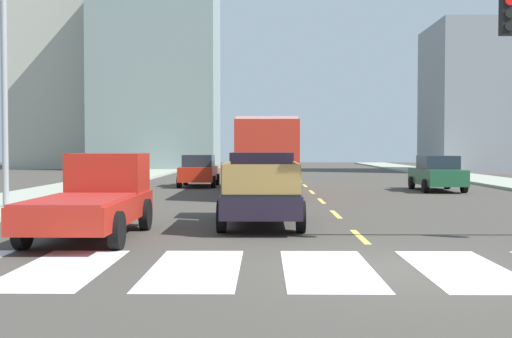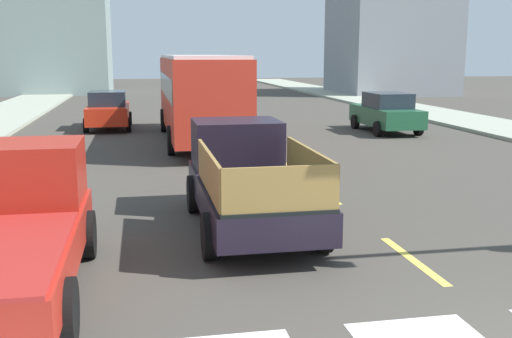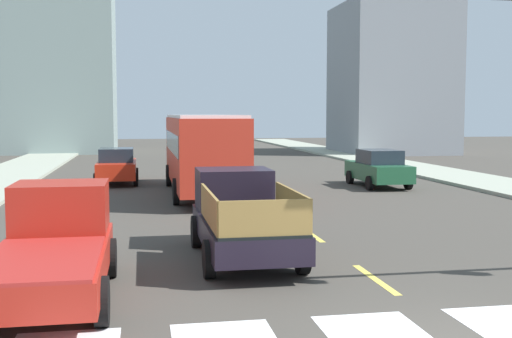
{
  "view_description": "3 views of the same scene",
  "coord_description": "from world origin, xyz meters",
  "px_view_note": "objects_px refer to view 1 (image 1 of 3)",
  "views": [
    {
      "loc": [
        -2.27,
        -10.84,
        2.1
      ],
      "look_at": [
        -2.62,
        16.78,
        1.17
      ],
      "focal_mm": 44.18,
      "sensor_mm": 36.0,
      "label": 1
    },
    {
      "loc": [
        -4.36,
        -4.92,
        3.37
      ],
      "look_at": [
        -1.84,
        8.26,
        0.81
      ],
      "focal_mm": 42.37,
      "sensor_mm": 36.0,
      "label": 2
    },
    {
      "loc": [
        -4.65,
        -8.11,
        3.35
      ],
      "look_at": [
        -0.06,
        17.33,
        1.13
      ],
      "focal_mm": 44.83,
      "sensor_mm": 36.0,
      "label": 3
    }
  ],
  "objects_px": {
    "city_bus": "(266,151)",
    "sedan_mid": "(199,171)",
    "pickup_stakebed": "(261,190)",
    "pickup_dark": "(96,197)",
    "streetlight_left": "(9,61)",
    "sedan_near_left": "(437,173)"
  },
  "relations": [
    {
      "from": "pickup_dark",
      "to": "sedan_mid",
      "type": "distance_m",
      "value": 19.25
    },
    {
      "from": "pickup_stakebed",
      "to": "sedan_near_left",
      "type": "distance_m",
      "value": 15.67
    },
    {
      "from": "city_bus",
      "to": "streetlight_left",
      "type": "bearing_deg",
      "value": -137.33
    },
    {
      "from": "pickup_stakebed",
      "to": "sedan_mid",
      "type": "height_order",
      "value": "pickup_stakebed"
    },
    {
      "from": "pickup_stakebed",
      "to": "pickup_dark",
      "type": "height_order",
      "value": "same"
    },
    {
      "from": "pickup_dark",
      "to": "sedan_near_left",
      "type": "relative_size",
      "value": 1.18
    },
    {
      "from": "city_bus",
      "to": "streetlight_left",
      "type": "height_order",
      "value": "streetlight_left"
    },
    {
      "from": "city_bus",
      "to": "sedan_mid",
      "type": "relative_size",
      "value": 2.45
    },
    {
      "from": "pickup_dark",
      "to": "sedan_mid",
      "type": "bearing_deg",
      "value": 86.76
    },
    {
      "from": "pickup_dark",
      "to": "pickup_stakebed",
      "type": "bearing_deg",
      "value": 31.44
    },
    {
      "from": "pickup_dark",
      "to": "sedan_mid",
      "type": "height_order",
      "value": "pickup_dark"
    },
    {
      "from": "sedan_near_left",
      "to": "streetlight_left",
      "type": "relative_size",
      "value": 0.49
    },
    {
      "from": "pickup_dark",
      "to": "city_bus",
      "type": "height_order",
      "value": "city_bus"
    },
    {
      "from": "sedan_near_left",
      "to": "city_bus",
      "type": "bearing_deg",
      "value": -170.58
    },
    {
      "from": "sedan_near_left",
      "to": "pickup_stakebed",
      "type": "bearing_deg",
      "value": -123.04
    },
    {
      "from": "pickup_stakebed",
      "to": "city_bus",
      "type": "relative_size",
      "value": 0.48
    },
    {
      "from": "sedan_mid",
      "to": "streetlight_left",
      "type": "height_order",
      "value": "streetlight_left"
    },
    {
      "from": "city_bus",
      "to": "sedan_mid",
      "type": "bearing_deg",
      "value": 124.48
    },
    {
      "from": "sedan_near_left",
      "to": "sedan_mid",
      "type": "distance_m",
      "value": 12.47
    },
    {
      "from": "pickup_dark",
      "to": "streetlight_left",
      "type": "distance_m",
      "value": 8.36
    },
    {
      "from": "pickup_stakebed",
      "to": "pickup_dark",
      "type": "distance_m",
      "value": 4.71
    },
    {
      "from": "pickup_dark",
      "to": "city_bus",
      "type": "relative_size",
      "value": 0.48
    }
  ]
}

